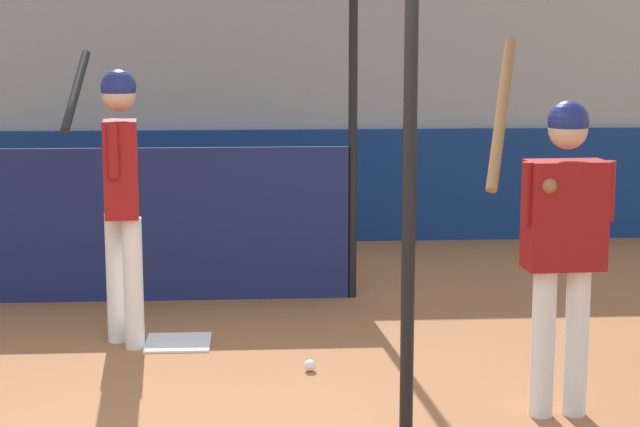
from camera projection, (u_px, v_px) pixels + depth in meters
name	position (u px, v px, depth m)	size (l,w,h in m)	color
outfield_wall	(227.00, 186.00, 10.76)	(24.00, 0.12, 1.13)	navy
bleacher_section	(229.00, 94.00, 12.26)	(8.70, 3.20, 2.81)	#9E9E99
batting_cage	(129.00, 162.00, 7.74)	(3.43, 3.13, 2.76)	black
home_plate	(178.00, 342.00, 7.31)	(0.44, 0.44, 0.02)	white
player_batter	(120.00, 179.00, 7.10)	(0.51, 0.83, 1.98)	white
player_waiting	(562.00, 229.00, 5.77)	(0.76, 0.55, 2.07)	white
baseball	(310.00, 365.00, 6.71)	(0.07, 0.07, 0.07)	white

